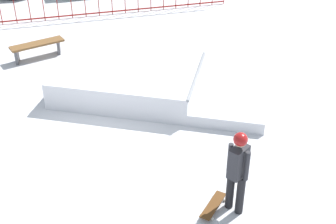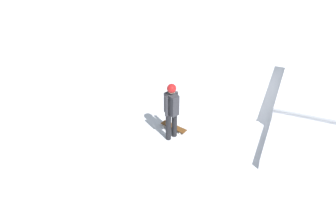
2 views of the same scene
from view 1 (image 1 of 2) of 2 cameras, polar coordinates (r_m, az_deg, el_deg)
name	(u,v)px [view 1 (image 1 of 2)]	position (r m, az deg, el deg)	size (l,w,h in m)	color
ground_plane	(104,122)	(11.28, -7.86, -1.26)	(60.00, 60.00, 0.00)	silver
skate_ramp	(146,83)	(12.20, -2.69, 3.55)	(5.98, 4.43, 0.74)	silver
skater	(238,167)	(8.30, 8.54, -6.67)	(0.43, 0.41, 1.73)	black
skateboard	(213,205)	(8.88, 5.55, -11.31)	(0.65, 0.75, 0.09)	#593314
park_bench	(38,47)	(14.67, -15.69, 7.70)	(1.63, 0.98, 0.48)	brown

